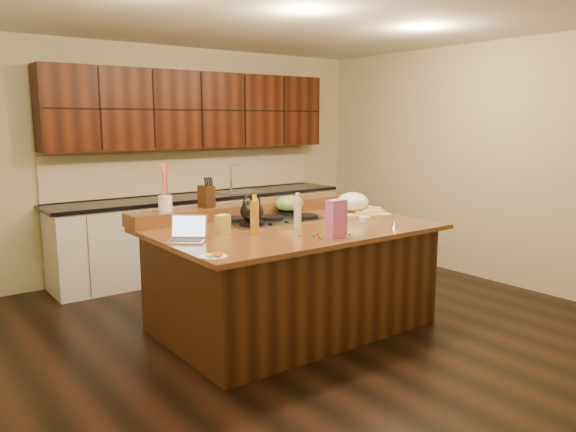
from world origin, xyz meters
TOP-DOWN VIEW (x-y plane):
  - room at (0.00, 0.00)m, footprint 5.52×5.02m
  - island at (0.00, 0.00)m, footprint 2.40×1.60m
  - back_ledge at (0.00, 0.70)m, footprint 2.40×0.30m
  - cooktop at (0.00, 0.30)m, footprint 0.92×0.52m
  - back_counter at (0.30, 2.23)m, footprint 3.70×0.66m
  - kettle at (-0.30, 0.17)m, footprint 0.21×0.21m
  - green_bowl at (0.30, 0.43)m, footprint 0.33×0.33m
  - laptop at (-1.01, -0.02)m, footprint 0.36×0.35m
  - oil_bottle at (-0.45, -0.10)m, footprint 0.07×0.07m
  - vinegar_bottle at (-0.01, -0.09)m, footprint 0.07×0.07m
  - wooden_tray at (0.87, 0.13)m, footprint 0.64×0.57m
  - ramekin_a at (0.66, -0.22)m, footprint 0.12×0.12m
  - ramekin_b at (1.15, 0.17)m, footprint 0.13×0.13m
  - ramekin_c at (1.15, 0.11)m, footprint 0.10×0.10m
  - strainer_bowl at (1.08, 0.43)m, footprint 0.25×0.25m
  - kitchen_timer at (0.66, -0.60)m, footprint 0.09×0.09m
  - pink_bag at (-0.01, -0.60)m, footprint 0.17×0.10m
  - candy_plate at (-1.11, -0.61)m, footprint 0.22×0.22m
  - package_box at (-0.65, 0.06)m, footprint 0.12×0.09m
  - utensil_crock at (-0.86, 0.70)m, footprint 0.14×0.14m
  - knife_block at (-0.45, 0.70)m, footprint 0.10×0.16m
  - gumdrop_0 at (0.08, -0.41)m, footprint 0.02×0.02m
  - gumdrop_1 at (-0.14, -0.48)m, footprint 0.02×0.02m
  - gumdrop_2 at (-0.15, -0.55)m, footprint 0.02×0.02m
  - gumdrop_3 at (-0.23, -0.40)m, footprint 0.02×0.02m
  - gumdrop_4 at (0.10, -0.45)m, footprint 0.02×0.02m
  - gumdrop_5 at (-0.17, -0.60)m, footprint 0.02×0.02m
  - gumdrop_6 at (0.12, -0.61)m, footprint 0.02×0.02m
  - gumdrop_7 at (0.04, -0.53)m, footprint 0.02×0.02m
  - gumdrop_8 at (0.02, -0.60)m, footprint 0.02×0.02m
  - gumdrop_9 at (0.09, -0.39)m, footprint 0.02×0.02m
  - gumdrop_10 at (-0.07, -0.45)m, footprint 0.02×0.02m
  - gumdrop_11 at (0.07, -0.48)m, footprint 0.02×0.02m

SIDE VIEW (x-z plane):
  - island at x=0.00m, z-range 0.00..0.92m
  - candy_plate at x=-1.11m, z-range 0.92..0.93m
  - gumdrop_0 at x=0.08m, z-range 0.92..0.94m
  - gumdrop_1 at x=-0.14m, z-range 0.92..0.94m
  - gumdrop_2 at x=-0.15m, z-range 0.92..0.94m
  - gumdrop_3 at x=-0.23m, z-range 0.92..0.94m
  - gumdrop_4 at x=0.10m, z-range 0.92..0.94m
  - gumdrop_5 at x=-0.17m, z-range 0.92..0.94m
  - gumdrop_6 at x=0.12m, z-range 0.92..0.94m
  - gumdrop_7 at x=0.04m, z-range 0.92..0.94m
  - gumdrop_8 at x=0.02m, z-range 0.92..0.94m
  - gumdrop_9 at x=0.09m, z-range 0.92..0.94m
  - gumdrop_10 at x=-0.07m, z-range 0.92..0.94m
  - gumdrop_11 at x=0.07m, z-range 0.92..0.94m
  - cooktop at x=0.00m, z-range 0.91..0.96m
  - ramekin_a at x=0.66m, z-range 0.92..0.96m
  - ramekin_b at x=1.15m, z-range 0.92..0.96m
  - ramekin_c at x=1.15m, z-range 0.92..0.96m
  - kitchen_timer at x=0.66m, z-range 0.92..0.99m
  - strainer_bowl at x=1.08m, z-range 0.92..1.01m
  - laptop at x=-1.01m, z-range 0.87..1.07m
  - back_ledge at x=0.00m, z-range 0.92..1.04m
  - back_counter at x=0.30m, z-range -0.22..2.18m
  - package_box at x=-0.65m, z-range 0.92..1.07m
  - wooden_tray at x=0.87m, z-range 0.91..1.12m
  - green_bowl at x=0.30m, z-range 0.97..1.11m
  - vinegar_bottle at x=-0.01m, z-range 0.92..1.17m
  - oil_bottle at x=-0.45m, z-range 0.92..1.19m
  - kettle at x=-0.30m, z-range 0.97..1.15m
  - pink_bag at x=-0.01m, z-range 0.92..1.22m
  - utensil_crock at x=-0.86m, z-range 1.04..1.18m
  - knife_block at x=-0.45m, z-range 1.04..1.24m
  - room at x=0.00m, z-range -0.01..2.71m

